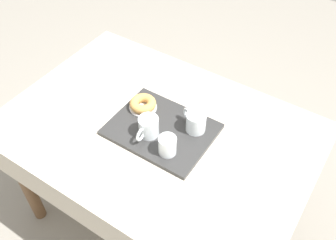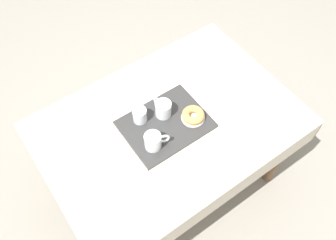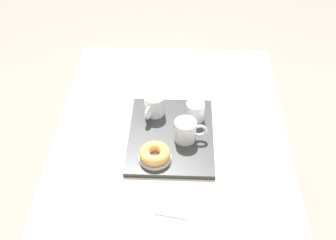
{
  "view_description": "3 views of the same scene",
  "coord_description": "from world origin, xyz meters",
  "px_view_note": "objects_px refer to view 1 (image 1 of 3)",
  "views": [
    {
      "loc": [
        0.64,
        -0.89,
        1.94
      ],
      "look_at": [
        0.05,
        0.02,
        0.8
      ],
      "focal_mm": 40.12,
      "sensor_mm": 36.0,
      "label": 1
    },
    {
      "loc": [
        0.59,
        0.82,
        2.3
      ],
      "look_at": [
        0.01,
        0.0,
        0.78
      ],
      "focal_mm": 38.06,
      "sensor_mm": 36.0,
      "label": 2
    },
    {
      "loc": [
        -1.26,
        -0.04,
        1.97
      ],
      "look_at": [
        0.07,
        0.01,
        0.79
      ],
      "focal_mm": 47.76,
      "sensor_mm": 36.0,
      "label": 3
    }
  ],
  "objects_px": {
    "sugar_donut_left": "(143,104)",
    "paper_napkin": "(101,105)",
    "serving_tray": "(161,130)",
    "water_glass_near": "(167,146)",
    "donut_plate_left": "(143,107)",
    "tea_mug_left": "(149,127)",
    "dining_table": "(157,142)",
    "tea_mug_right": "(196,122)"
  },
  "relations": [
    {
      "from": "sugar_donut_left",
      "to": "paper_napkin",
      "type": "bearing_deg",
      "value": -157.13
    },
    {
      "from": "sugar_donut_left",
      "to": "serving_tray",
      "type": "bearing_deg",
      "value": -23.1
    },
    {
      "from": "serving_tray",
      "to": "sugar_donut_left",
      "type": "bearing_deg",
      "value": 156.9
    },
    {
      "from": "water_glass_near",
      "to": "donut_plate_left",
      "type": "bearing_deg",
      "value": 146.72
    },
    {
      "from": "tea_mug_left",
      "to": "sugar_donut_left",
      "type": "bearing_deg",
      "value": 134.68
    },
    {
      "from": "dining_table",
      "to": "paper_napkin",
      "type": "height_order",
      "value": "paper_napkin"
    },
    {
      "from": "donut_plate_left",
      "to": "paper_napkin",
      "type": "xyz_separation_m",
      "value": [
        -0.18,
        -0.08,
        -0.02
      ]
    },
    {
      "from": "donut_plate_left",
      "to": "dining_table",
      "type": "bearing_deg",
      "value": -26.57
    },
    {
      "from": "tea_mug_left",
      "to": "donut_plate_left",
      "type": "height_order",
      "value": "tea_mug_left"
    },
    {
      "from": "donut_plate_left",
      "to": "paper_napkin",
      "type": "relative_size",
      "value": 0.93
    },
    {
      "from": "tea_mug_left",
      "to": "donut_plate_left",
      "type": "bearing_deg",
      "value": 134.68
    },
    {
      "from": "water_glass_near",
      "to": "paper_napkin",
      "type": "bearing_deg",
      "value": 169.86
    },
    {
      "from": "tea_mug_left",
      "to": "water_glass_near",
      "type": "bearing_deg",
      "value": -17.73
    },
    {
      "from": "dining_table",
      "to": "tea_mug_left",
      "type": "bearing_deg",
      "value": -89.16
    },
    {
      "from": "dining_table",
      "to": "sugar_donut_left",
      "type": "height_order",
      "value": "sugar_donut_left"
    },
    {
      "from": "tea_mug_left",
      "to": "donut_plate_left",
      "type": "distance_m",
      "value": 0.16
    },
    {
      "from": "tea_mug_left",
      "to": "tea_mug_right",
      "type": "bearing_deg",
      "value": 41.56
    },
    {
      "from": "donut_plate_left",
      "to": "paper_napkin",
      "type": "bearing_deg",
      "value": -157.13
    },
    {
      "from": "serving_tray",
      "to": "paper_napkin",
      "type": "height_order",
      "value": "serving_tray"
    },
    {
      "from": "paper_napkin",
      "to": "water_glass_near",
      "type": "bearing_deg",
      "value": -10.14
    },
    {
      "from": "donut_plate_left",
      "to": "tea_mug_right",
      "type": "bearing_deg",
      "value": 4.02
    },
    {
      "from": "dining_table",
      "to": "donut_plate_left",
      "type": "xyz_separation_m",
      "value": [
        -0.11,
        0.06,
        0.11
      ]
    },
    {
      "from": "donut_plate_left",
      "to": "serving_tray",
      "type": "bearing_deg",
      "value": -23.1
    },
    {
      "from": "dining_table",
      "to": "serving_tray",
      "type": "xyz_separation_m",
      "value": [
        0.03,
        -0.0,
        0.1
      ]
    },
    {
      "from": "water_glass_near",
      "to": "tea_mug_right",
      "type": "bearing_deg",
      "value": 79.85
    },
    {
      "from": "dining_table",
      "to": "tea_mug_left",
      "type": "distance_m",
      "value": 0.16
    },
    {
      "from": "serving_tray",
      "to": "paper_napkin",
      "type": "distance_m",
      "value": 0.32
    },
    {
      "from": "dining_table",
      "to": "tea_mug_right",
      "type": "distance_m",
      "value": 0.23
    },
    {
      "from": "dining_table",
      "to": "tea_mug_right",
      "type": "height_order",
      "value": "tea_mug_right"
    },
    {
      "from": "tea_mug_right",
      "to": "donut_plate_left",
      "type": "relative_size",
      "value": 1.0
    },
    {
      "from": "dining_table",
      "to": "tea_mug_left",
      "type": "height_order",
      "value": "tea_mug_left"
    },
    {
      "from": "tea_mug_right",
      "to": "sugar_donut_left",
      "type": "xyz_separation_m",
      "value": [
        -0.26,
        -0.02,
        -0.01
      ]
    },
    {
      "from": "water_glass_near",
      "to": "sugar_donut_left",
      "type": "bearing_deg",
      "value": 146.72
    },
    {
      "from": "serving_tray",
      "to": "tea_mug_left",
      "type": "xyz_separation_m",
      "value": [
        -0.03,
        -0.05,
        0.05
      ]
    },
    {
      "from": "serving_tray",
      "to": "sugar_donut_left",
      "type": "relative_size",
      "value": 3.68
    },
    {
      "from": "tea_mug_left",
      "to": "tea_mug_right",
      "type": "relative_size",
      "value": 1.03
    },
    {
      "from": "tea_mug_right",
      "to": "serving_tray",
      "type": "bearing_deg",
      "value": -148.04
    },
    {
      "from": "dining_table",
      "to": "serving_tray",
      "type": "height_order",
      "value": "serving_tray"
    },
    {
      "from": "dining_table",
      "to": "sugar_donut_left",
      "type": "distance_m",
      "value": 0.19
    },
    {
      "from": "serving_tray",
      "to": "sugar_donut_left",
      "type": "distance_m",
      "value": 0.15
    },
    {
      "from": "dining_table",
      "to": "paper_napkin",
      "type": "xyz_separation_m",
      "value": [
        -0.29,
        -0.02,
        0.1
      ]
    },
    {
      "from": "water_glass_near",
      "to": "donut_plate_left",
      "type": "distance_m",
      "value": 0.28
    }
  ]
}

